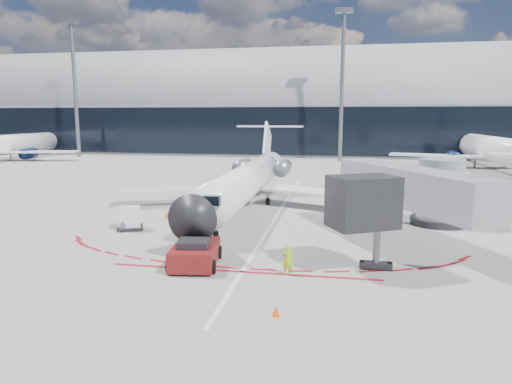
% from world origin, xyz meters
% --- Properties ---
extents(ground, '(260.00, 260.00, 0.00)m').
position_xyz_m(ground, '(0.00, 0.00, 0.00)').
color(ground, gray).
rests_on(ground, ground).
extents(apron_centerline, '(0.25, 40.00, 0.01)m').
position_xyz_m(apron_centerline, '(0.00, 2.00, 0.01)').
color(apron_centerline, silver).
rests_on(apron_centerline, ground).
extents(apron_stop_bar, '(14.00, 0.25, 0.01)m').
position_xyz_m(apron_stop_bar, '(0.00, -11.50, 0.01)').
color(apron_stop_bar, maroon).
rests_on(apron_stop_bar, ground).
extents(terminal_building, '(150.00, 24.15, 24.00)m').
position_xyz_m(terminal_building, '(0.00, 64.97, 8.52)').
color(terminal_building, '#929598').
rests_on(terminal_building, ground).
extents(jet_bridge, '(10.03, 15.20, 4.90)m').
position_xyz_m(jet_bridge, '(9.79, -3.01, 3.01)').
color(jet_bridge, '#94969D').
rests_on(jet_bridge, ground).
extents(light_mast_west, '(0.70, 0.70, 25.00)m').
position_xyz_m(light_mast_west, '(-45.00, 48.00, 12.50)').
color(light_mast_west, slate).
rests_on(light_mast_west, ground).
extents(light_mast_centre, '(0.70, 0.70, 25.00)m').
position_xyz_m(light_mast_centre, '(5.00, 48.00, 12.50)').
color(light_mast_centre, slate).
rests_on(light_mast_centre, ground).
extents(regional_jet, '(23.63, 29.13, 7.30)m').
position_xyz_m(regional_jet, '(-2.93, 4.86, 2.44)').
color(regional_jet, white).
rests_on(regional_jet, ground).
extents(pushback_tug, '(2.87, 5.87, 1.50)m').
position_xyz_m(pushback_tug, '(-2.65, -10.96, 0.66)').
color(pushback_tug, '#5C0D10').
rests_on(pushback_tug, ground).
extents(ramp_worker, '(0.60, 0.42, 1.56)m').
position_xyz_m(ramp_worker, '(2.34, -11.53, 0.78)').
color(ramp_worker, '#BDDF17').
rests_on(ramp_worker, ground).
extents(uld_container, '(2.17, 2.04, 1.62)m').
position_xyz_m(uld_container, '(-9.52, -4.28, 0.80)').
color(uld_container, black).
rests_on(uld_container, ground).
extents(safety_cone_left, '(0.37, 0.37, 0.52)m').
position_xyz_m(safety_cone_left, '(-8.22, -0.58, 0.26)').
color(safety_cone_left, '#FF4F05').
rests_on(safety_cone_left, ground).
extents(safety_cone_right, '(0.32, 0.32, 0.45)m').
position_xyz_m(safety_cone_right, '(2.41, -16.35, 0.22)').
color(safety_cone_right, '#FF4F05').
rests_on(safety_cone_right, ground).
extents(bg_airliner_0, '(32.45, 34.36, 10.50)m').
position_xyz_m(bg_airliner_0, '(-54.57, 39.38, 5.25)').
color(bg_airliner_0, white).
rests_on(bg_airliner_0, ground).
extents(bg_airliner_1, '(34.77, 36.81, 11.25)m').
position_xyz_m(bg_airliner_1, '(27.67, 42.43, 5.62)').
color(bg_airliner_1, white).
rests_on(bg_airliner_1, ground).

